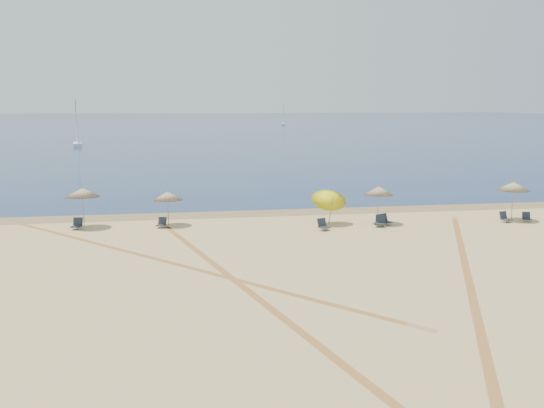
{
  "coord_description": "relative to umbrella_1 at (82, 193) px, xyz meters",
  "views": [
    {
      "loc": [
        -5.81,
        -15.97,
        7.61
      ],
      "look_at": [
        0.0,
        20.0,
        1.3
      ],
      "focal_mm": 38.68,
      "sensor_mm": 36.0,
      "label": 1
    }
  ],
  "objects": [
    {
      "name": "ground",
      "position": [
        11.63,
        -20.87,
        -2.19
      ],
      "size": [
        160.0,
        160.0,
        0.0
      ],
      "primitive_type": "plane",
      "color": "tan",
      "rests_on": "ground"
    },
    {
      "name": "ocean",
      "position": [
        11.63,
        204.13,
        -2.18
      ],
      "size": [
        500.0,
        500.0,
        0.0
      ],
      "primitive_type": "plane",
      "color": "#0C2151",
      "rests_on": "ground"
    },
    {
      "name": "wet_sand",
      "position": [
        11.63,
        3.13,
        -2.18
      ],
      "size": [
        500.0,
        500.0,
        0.0
      ],
      "primitive_type": "plane",
      "color": "olive",
      "rests_on": "ground"
    },
    {
      "name": "umbrella_1",
      "position": [
        0.0,
        0.0,
        0.0
      ],
      "size": [
        2.12,
        2.14,
        2.53
      ],
      "color": "gray",
      "rests_on": "ground"
    },
    {
      "name": "umbrella_2",
      "position": [
        5.14,
        -0.2,
        -0.31
      ],
      "size": [
        1.88,
        1.89,
        2.22
      ],
      "color": "gray",
      "rests_on": "ground"
    },
    {
      "name": "umbrella_3",
      "position": [
        15.17,
        -1.56,
        -0.39
      ],
      "size": [
        2.19,
        2.19,
        2.56
      ],
      "color": "gray",
      "rests_on": "ground"
    },
    {
      "name": "umbrella_4",
      "position": [
        18.34,
        -1.76,
        -0.06
      ],
      "size": [
        1.92,
        1.94,
        2.47
      ],
      "color": "gray",
      "rests_on": "ground"
    },
    {
      "name": "umbrella_5",
      "position": [
        27.39,
        -2.09,
        0.07
      ],
      "size": [
        2.11,
        2.11,
        2.59
      ],
      "color": "gray",
      "rests_on": "ground"
    },
    {
      "name": "chair_2",
      "position": [
        -0.35,
        -0.43,
        -1.88
      ],
      "size": [
        0.69,
        0.77,
        0.69
      ],
      "rotation": [
        0.0,
        0.0,
        -0.2
      ],
      "color": "black",
      "rests_on": "ground"
    },
    {
      "name": "chair_3",
      "position": [
        4.74,
        -0.79,
        -1.91
      ],
      "size": [
        0.69,
        0.75,
        0.63
      ],
      "rotation": [
        0.0,
        0.0,
        -0.33
      ],
      "color": "black",
      "rests_on": "ground"
    },
    {
      "name": "chair_4",
      "position": [
        14.42,
        -3.08,
        -1.88
      ],
      "size": [
        0.79,
        0.85,
        0.7
      ],
      "rotation": [
        0.0,
        0.0,
        0.37
      ],
      "color": "black",
      "rests_on": "ground"
    },
    {
      "name": "chair_5",
      "position": [
        18.18,
        -2.64,
        -1.87
      ],
      "size": [
        0.83,
        0.88,
        0.72
      ],
      "rotation": [
        0.0,
        0.0,
        -0.41
      ],
      "color": "black",
      "rests_on": "ground"
    },
    {
      "name": "chair_6",
      "position": [
        18.69,
        -2.15,
        -1.88
      ],
      "size": [
        0.8,
        0.85,
        0.69
      ],
      "rotation": [
        0.0,
        0.0,
        0.43
      ],
      "color": "black",
      "rests_on": "ground"
    },
    {
      "name": "chair_7",
      "position": [
        26.63,
        -2.58,
        -1.89
      ],
      "size": [
        0.72,
        0.79,
        0.68
      ],
      "rotation": [
        0.0,
        0.0,
        0.28
      ],
      "color": "black",
      "rests_on": "ground"
    },
    {
      "name": "chair_8",
      "position": [
        28.13,
        -2.62,
        -1.92
      ],
      "size": [
        0.66,
        0.71,
        0.6
      ],
      "rotation": [
        0.0,
        0.0,
        -0.33
      ],
      "color": "black",
      "rests_on": "ground"
    },
    {
      "name": "sailboat_0",
      "position": [
        42.33,
        164.21,
        -0.01
      ],
      "size": [
        2.09,
        4.97,
        7.19
      ],
      "rotation": [
        0.0,
        0.0,
        -0.18
      ],
      "color": "white",
      "rests_on": "ocean"
    },
    {
      "name": "sailboat_1",
      "position": [
        -11.7,
        71.82,
        0.35
      ],
      "size": [
        2.26,
        5.77,
        8.38
      ],
      "rotation": [
        0.0,
        0.0,
        0.15
      ],
      "color": "white",
      "rests_on": "ocean"
    },
    {
      "name": "tire_tracks",
      "position": [
        10.52,
        -11.89,
        -2.18
      ],
      "size": [
        52.52,
        44.35,
        0.0
      ],
      "color": "tan",
      "rests_on": "ground"
    }
  ]
}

